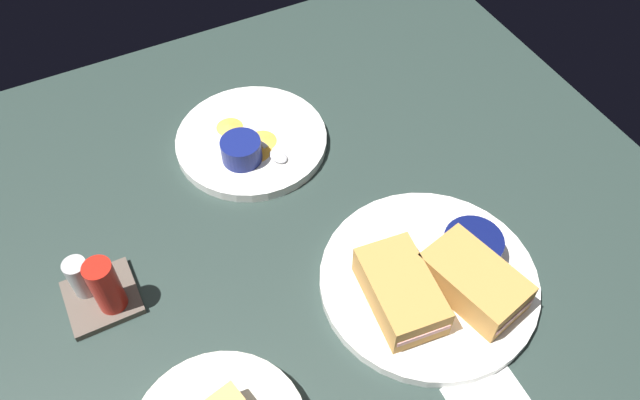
# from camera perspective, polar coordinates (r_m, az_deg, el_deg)

# --- Properties ---
(ground_plane) EXTENTS (1.10, 1.10, 0.03)m
(ground_plane) POSITION_cam_1_polar(r_m,az_deg,el_deg) (0.89, -0.28, -5.99)
(ground_plane) COLOR #283833
(plate_sandwich_main) EXTENTS (0.29, 0.29, 0.02)m
(plate_sandwich_main) POSITION_cam_1_polar(r_m,az_deg,el_deg) (0.86, 9.66, -7.14)
(plate_sandwich_main) COLOR white
(plate_sandwich_main) RESTS_ON ground_plane
(sandwich_half_near) EXTENTS (0.14, 0.09, 0.05)m
(sandwich_half_near) POSITION_cam_1_polar(r_m,az_deg,el_deg) (0.81, 7.20, -8.07)
(sandwich_half_near) COLOR #C68C42
(sandwich_half_near) RESTS_ON plate_sandwich_main
(sandwich_half_far) EXTENTS (0.15, 0.10, 0.05)m
(sandwich_half_far) POSITION_cam_1_polar(r_m,az_deg,el_deg) (0.83, 13.58, -7.07)
(sandwich_half_far) COLOR #C68C42
(sandwich_half_far) RESTS_ON plate_sandwich_main
(ramekin_dark_sauce) EXTENTS (0.08, 0.08, 0.04)m
(ramekin_dark_sauce) POSITION_cam_1_polar(r_m,az_deg,el_deg) (0.86, 13.40, -4.18)
(ramekin_dark_sauce) COLOR #0C144C
(ramekin_dark_sauce) RESTS_ON plate_sandwich_main
(spoon_by_dark_ramekin) EXTENTS (0.02, 0.10, 0.01)m
(spoon_by_dark_ramekin) POSITION_cam_1_polar(r_m,az_deg,el_deg) (0.85, 9.95, -6.47)
(spoon_by_dark_ramekin) COLOR silver
(spoon_by_dark_ramekin) RESTS_ON plate_sandwich_main
(plate_chips_companion) EXTENTS (0.24, 0.24, 0.02)m
(plate_chips_companion) POSITION_cam_1_polar(r_m,az_deg,el_deg) (1.01, -6.13, 5.31)
(plate_chips_companion) COLOR white
(plate_chips_companion) RESTS_ON ground_plane
(ramekin_light_gravy) EXTENTS (0.06, 0.06, 0.04)m
(ramekin_light_gravy) POSITION_cam_1_polar(r_m,az_deg,el_deg) (0.96, -7.06, 4.50)
(ramekin_light_gravy) COLOR navy
(ramekin_light_gravy) RESTS_ON plate_chips_companion
(spoon_by_gravy_ramekin) EXTENTS (0.10, 0.04, 0.01)m
(spoon_by_gravy_ramekin) POSITION_cam_1_polar(r_m,az_deg,el_deg) (0.98, -4.27, 4.31)
(spoon_by_gravy_ramekin) COLOR silver
(spoon_by_gravy_ramekin) RESTS_ON plate_chips_companion
(plantain_chip_scatter) EXTENTS (0.12, 0.09, 0.01)m
(plantain_chip_scatter) POSITION_cam_1_polar(r_m,az_deg,el_deg) (1.00, -6.31, 5.35)
(plantain_chip_scatter) COLOR gold
(plantain_chip_scatter) RESTS_ON plate_chips_companion
(condiment_caddy) EXTENTS (0.09, 0.09, 0.10)m
(condiment_caddy) POSITION_cam_1_polar(r_m,az_deg,el_deg) (0.86, -19.18, -7.43)
(condiment_caddy) COLOR brown
(condiment_caddy) RESTS_ON ground_plane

